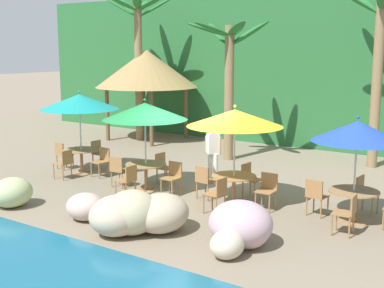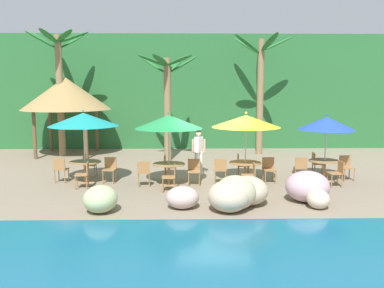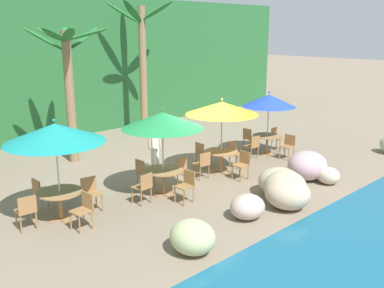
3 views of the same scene
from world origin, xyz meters
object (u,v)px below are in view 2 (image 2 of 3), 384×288
(chair_teal_inland, at_px, (88,163))
(palm_tree_third, at_px, (260,77))
(chair_teal_left, at_px, (60,168))
(chair_blue_inland, at_px, (316,162))
(chair_green_left, at_px, (144,171))
(chair_yellow_left, at_px, (220,169))
(chair_teal_seaward, at_px, (110,168))
(chair_yellow_inland, at_px, (241,164))
(dining_table_teal, at_px, (85,165))
(chair_teal_right, at_px, (84,173))
(umbrella_yellow, at_px, (246,121))
(chair_blue_right, at_px, (338,172))
(dining_table_yellow, at_px, (245,166))
(palm_tree_second, at_px, (167,87))
(chair_green_seaward, at_px, (194,170))
(umbrella_teal, at_px, (83,119))
(chair_blue_left, at_px, (301,167))
(dining_table_green, at_px, (169,167))
(waiter_in_white, at_px, (199,149))
(chair_yellow_seaward, at_px, (269,168))
(dining_table_blue, at_px, (325,164))
(umbrella_green, at_px, (169,122))
(palm_tree_nearest, at_px, (59,71))
(chair_blue_seaward, at_px, (346,166))
(umbrella_blue, at_px, (326,123))
(chair_green_inland, at_px, (168,165))
(chair_green_right, at_px, (171,176))
(chair_yellow_right, at_px, (251,174))

(chair_teal_inland, height_order, palm_tree_third, palm_tree_third)
(chair_teal_left, height_order, chair_blue_inland, same)
(chair_green_left, xyz_separation_m, chair_yellow_left, (2.60, 0.37, 0.00))
(chair_teal_seaward, relative_size, chair_yellow_inland, 1.00)
(dining_table_teal, distance_m, chair_teal_right, 0.86)
(umbrella_yellow, bearing_deg, chair_blue_right, -10.34)
(dining_table_yellow, height_order, palm_tree_second, palm_tree_second)
(chair_green_seaward, bearing_deg, chair_yellow_left, 7.32)
(umbrella_teal, xyz_separation_m, chair_blue_left, (7.55, 0.04, -1.69))
(dining_table_green, height_order, dining_table_yellow, same)
(chair_teal_seaward, xyz_separation_m, chair_yellow_inland, (4.67, 0.60, 0.00))
(chair_yellow_left, xyz_separation_m, palm_tree_second, (-1.99, 4.54, 2.78))
(dining_table_green, bearing_deg, chair_yellow_left, 6.12)
(waiter_in_white, bearing_deg, chair_yellow_seaward, -29.63)
(dining_table_blue, bearing_deg, dining_table_green, -174.88)
(chair_teal_left, xyz_separation_m, dining_table_blue, (9.26, 0.06, 0.10))
(umbrella_green, distance_m, chair_blue_right, 5.88)
(chair_yellow_inland, height_order, chair_blue_inland, same)
(chair_yellow_left, bearing_deg, chair_teal_seaward, 176.10)
(palm_tree_nearest, bearing_deg, chair_blue_seaward, -24.82)
(umbrella_blue, distance_m, dining_table_blue, 1.44)
(palm_tree_nearest, bearing_deg, dining_table_green, -48.55)
(waiter_in_white, bearing_deg, chair_yellow_left, -65.12)
(chair_green_inland, xyz_separation_m, chair_blue_left, (4.69, -0.38, 0.00))
(umbrella_green, height_order, chair_green_left, umbrella_green)
(umbrella_teal, distance_m, chair_teal_inland, 1.90)
(umbrella_yellow, height_order, waiter_in_white, umbrella_yellow)
(chair_blue_inland, bearing_deg, palm_tree_second, 149.17)
(chair_teal_right, height_order, umbrella_yellow, umbrella_yellow)
(chair_green_inland, distance_m, chair_blue_inland, 5.54)
(chair_teal_seaward, xyz_separation_m, chair_green_seaward, (2.92, -0.38, 0.00))
(umbrella_teal, bearing_deg, umbrella_blue, 0.35)
(chair_green_right, height_order, palm_tree_nearest, palm_tree_nearest)
(chair_green_left, relative_size, chair_yellow_right, 1.00)
(chair_teal_seaward, bearing_deg, umbrella_blue, 0.30)
(chair_teal_inland, bearing_deg, palm_tree_third, 35.14)
(dining_table_blue, xyz_separation_m, chair_blue_seaward, (0.84, 0.17, -0.10))
(chair_teal_inland, distance_m, chair_blue_inland, 8.49)
(dining_table_teal, bearing_deg, chair_green_right, -22.98)
(dining_table_green, xyz_separation_m, chair_blue_left, (4.62, 0.48, -0.10))
(dining_table_green, distance_m, chair_green_inland, 0.86)
(chair_green_inland, bearing_deg, chair_yellow_right, -28.74)
(chair_yellow_inland, bearing_deg, umbrella_yellow, -88.28)
(chair_blue_seaward, bearing_deg, palm_tree_third, 110.30)
(chair_yellow_left, bearing_deg, chair_green_left, -172.00)
(palm_tree_second, bearing_deg, chair_green_seaward, -77.04)
(chair_teal_inland, relative_size, chair_green_seaward, 1.00)
(chair_green_right, bearing_deg, chair_teal_right, 171.09)
(umbrella_blue, height_order, chair_blue_right, umbrella_blue)
(dining_table_green, height_order, chair_yellow_seaward, chair_yellow_seaward)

